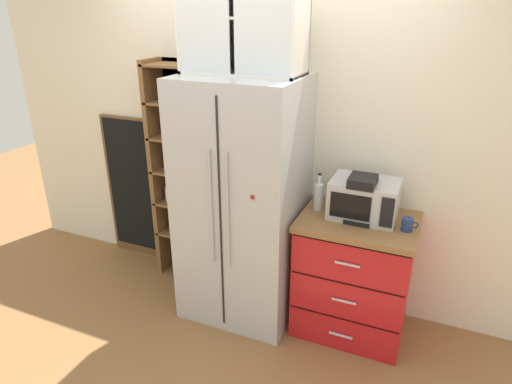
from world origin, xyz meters
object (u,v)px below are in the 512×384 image
refrigerator (243,201)px  microwave (364,199)px  bottle_clear (319,194)px  chalkboard_menu (136,189)px  mug_navy (407,224)px  coffee_maker (362,197)px

refrigerator → microwave: refrigerator is taller
bottle_clear → chalkboard_menu: chalkboard_menu is taller
microwave → bottle_clear: 0.31m
refrigerator → bottle_clear: refrigerator is taller
mug_navy → chalkboard_menu: size_ratio=0.08×
mug_navy → coffee_maker: bearing=170.1°
microwave → mug_navy: (0.30, -0.10, -0.09)m
bottle_clear → mug_navy: bearing=-7.8°
coffee_maker → chalkboard_menu: bearing=172.8°
microwave → chalkboard_menu: size_ratio=0.33×
coffee_maker → mug_navy: 0.33m
refrigerator → coffee_maker: bearing=5.0°
microwave → chalkboard_menu: chalkboard_menu is taller
bottle_clear → coffee_maker: bearing=-5.5°
coffee_maker → chalkboard_menu: 2.11m
bottle_clear → refrigerator: bearing=-169.2°
bottle_clear → chalkboard_menu: (-1.76, 0.23, -0.34)m
microwave → bottle_clear: (-0.31, -0.01, -0.01)m
microwave → mug_navy: 0.32m
bottle_clear → chalkboard_menu: bearing=172.5°
mug_navy → bottle_clear: 0.62m
mug_navy → chalkboard_menu: (-2.37, 0.31, -0.26)m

